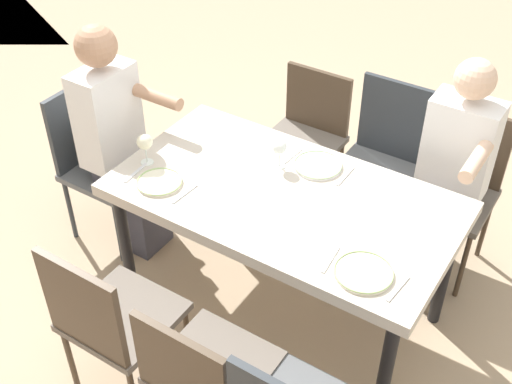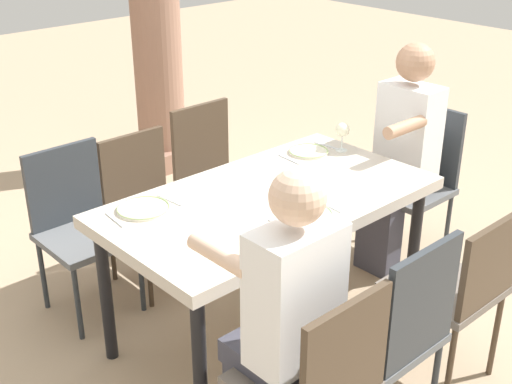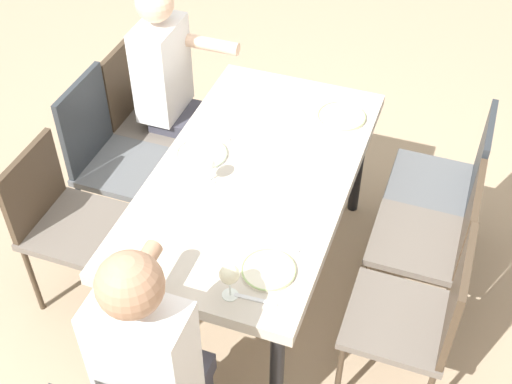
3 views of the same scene
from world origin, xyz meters
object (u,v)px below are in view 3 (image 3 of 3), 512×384
chair_west_south (147,108)px  plate_0 (342,117)px  chair_west_north (450,179)px  plate_1 (202,154)px  dining_table (254,184)px  chair_east_south (62,217)px  chair_mid_north (436,238)px  wine_glass_2 (229,275)px  wine_glass_1 (207,164)px  chair_mid_south (109,152)px  diner_man_white (175,90)px  diner_woman_green (155,363)px  chair_east_north (420,315)px  plate_2 (269,270)px

chair_west_south → plate_0: chair_west_south is taller
chair_west_north → plate_1: 1.29m
dining_table → chair_east_south: size_ratio=1.83×
chair_mid_north → wine_glass_2: wine_glass_2 is taller
chair_west_north → wine_glass_1: bearing=-55.6°
chair_mid_south → plate_1: (0.11, 0.59, 0.24)m
dining_table → chair_east_south: (0.35, -0.86, -0.18)m
dining_table → diner_man_white: size_ratio=1.23×
chair_mid_south → diner_woman_green: diner_woman_green is taller
chair_mid_south → plate_1: 0.65m
chair_east_south → chair_mid_north: bearing=106.0°
chair_east_north → dining_table: bearing=-112.0°
chair_west_south → wine_glass_1: wine_glass_1 is taller
chair_east_north → plate_0: (-0.89, -0.59, 0.26)m
chair_west_south → diner_man_white: size_ratio=0.70×
plate_2 → wine_glass_2: wine_glass_2 is taller
chair_west_south → plate_2: chair_west_south is taller
chair_west_south → diner_man_white: 0.25m
chair_west_north → chair_west_south: 1.72m
chair_west_south → plate_0: bearing=88.1°
plate_2 → chair_west_north: bearing=151.4°
chair_west_south → chair_mid_north: bearing=75.9°
chair_west_south → chair_mid_south: size_ratio=0.96×
diner_man_white → wine_glass_2: bearing=33.0°
diner_woman_green → chair_west_north: bearing=151.8°
plate_1 → plate_2: (0.57, 0.53, 0.00)m
chair_west_south → chair_west_north: bearing=90.0°
plate_1 → plate_2: 0.77m
plate_2 → chair_east_north: bearing=107.3°
diner_man_white → plate_0: (0.04, 0.95, 0.09)m
chair_mid_north → chair_mid_south: chair_mid_south is taller
plate_2 → wine_glass_2: (0.16, -0.10, 0.11)m
plate_0 → plate_1: same height
dining_table → diner_man_white: bearing=-130.6°
chair_east_north → plate_1: bearing=-108.4°
chair_west_north → diner_man_white: size_ratio=0.68×
chair_east_south → dining_table: bearing=112.2°
chair_east_south → wine_glass_1: wine_glass_1 is taller
diner_woman_green → plate_1: diner_woman_green is taller
chair_mid_south → wine_glass_1: size_ratio=6.37×
dining_table → chair_west_north: 1.05m
plate_0 → wine_glass_1: 0.81m
plate_0 → wine_glass_2: bearing=-5.5°
dining_table → wine_glass_1: (0.13, -0.17, 0.18)m
wine_glass_1 → chair_mid_south: bearing=-111.6°
chair_east_north → diner_man_white: size_ratio=0.71×
diner_man_white → wine_glass_1: diner_man_white is taller
chair_mid_south → chair_east_south: chair_mid_south is taller
chair_west_south → wine_glass_1: (0.71, 0.69, 0.36)m
chair_west_south → wine_glass_1: bearing=44.3°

